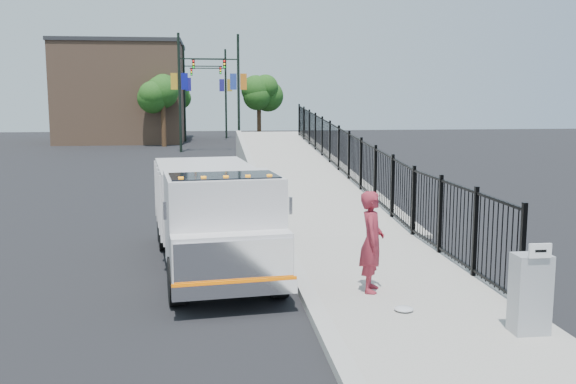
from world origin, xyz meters
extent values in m
plane|color=black|center=(0.00, 0.00, 0.00)|extent=(120.00, 120.00, 0.00)
cube|color=#9E998E|center=(1.93, -2.00, 0.06)|extent=(3.55, 12.00, 0.12)
cube|color=#ADAAA3|center=(0.00, -2.00, 0.08)|extent=(0.30, 12.00, 0.16)
cube|color=#9E998E|center=(2.12, 16.00, 0.00)|extent=(3.95, 24.06, 3.19)
cube|color=black|center=(3.55, 12.00, 0.90)|extent=(0.10, 28.00, 1.80)
cube|color=black|center=(-1.79, 1.99, 0.49)|extent=(1.59, 6.18, 0.20)
cube|color=silver|center=(-1.56, -0.07, 1.39)|extent=(2.33, 2.21, 1.80)
cube|color=silver|center=(-1.43, -1.18, 0.94)|extent=(2.17, 0.87, 0.90)
cube|color=silver|center=(-1.39, -1.51, 0.94)|extent=(2.06, 0.31, 0.76)
cube|color=silver|center=(-1.39, -1.59, 0.49)|extent=(2.16, 0.41, 0.25)
cube|color=#FF6A00|center=(-1.39, -1.59, 0.63)|extent=(2.15, 0.29, 0.05)
cube|color=black|center=(-1.53, -0.29, 1.93)|extent=(2.10, 1.39, 0.76)
cube|color=silver|center=(-1.93, 3.15, 1.39)|extent=(2.57, 4.00, 1.53)
cube|color=silver|center=(-2.58, -1.09, 1.80)|extent=(0.06, 0.06, 0.31)
cube|color=silver|center=(-0.34, -0.83, 1.80)|extent=(0.06, 0.06, 0.31)
cube|color=orange|center=(-2.30, -0.69, 2.31)|extent=(0.10, 0.08, 0.05)
cube|color=orange|center=(-1.90, -0.65, 2.31)|extent=(0.10, 0.08, 0.05)
cube|color=orange|center=(-1.50, -0.60, 2.31)|extent=(0.10, 0.08, 0.05)
cube|color=orange|center=(-1.10, -0.56, 2.31)|extent=(0.10, 0.08, 0.05)
cube|color=orange|center=(-0.69, -0.51, 2.31)|extent=(0.10, 0.08, 0.05)
cylinder|color=black|center=(-2.43, -0.80, 0.45)|extent=(0.39, 0.93, 0.90)
cylinder|color=black|center=(-0.55, -0.59, 0.45)|extent=(0.39, 0.93, 0.90)
cylinder|color=black|center=(-2.93, 3.58, 0.45)|extent=(0.39, 0.93, 0.90)
cylinder|color=black|center=(-1.05, 3.80, 0.45)|extent=(0.39, 0.93, 0.90)
cylinder|color=black|center=(-3.04, 4.57, 0.45)|extent=(0.39, 0.93, 0.90)
cylinder|color=black|center=(-1.16, 4.78, 0.45)|extent=(0.39, 0.93, 0.90)
imported|color=maroon|center=(1.20, -0.77, 1.07)|extent=(0.64, 0.80, 1.91)
cube|color=gray|center=(3.10, -3.18, 0.75)|extent=(0.55, 0.40, 1.25)
cube|color=white|center=(3.10, -3.40, 1.48)|extent=(0.35, 0.04, 0.22)
ellipsoid|color=silver|center=(1.48, -1.97, 0.16)|extent=(0.33, 0.33, 0.08)
cylinder|color=black|center=(-3.75, 32.22, 4.00)|extent=(0.18, 0.18, 8.00)
cube|color=black|center=(-2.15, 32.22, 6.30)|extent=(3.20, 0.08, 0.08)
cube|color=black|center=(-0.71, 32.22, 5.95)|extent=(0.18, 0.22, 0.60)
cube|color=navy|center=(-3.40, 32.22, 4.80)|extent=(0.45, 0.04, 1.10)
cube|color=gold|center=(-4.10, 32.22, 4.80)|extent=(0.45, 0.04, 1.10)
cylinder|color=black|center=(0.25, 32.63, 4.00)|extent=(0.18, 0.18, 8.00)
cube|color=black|center=(-1.35, 32.63, 6.30)|extent=(3.20, 0.08, 0.08)
cube|color=black|center=(-2.79, 32.63, 5.95)|extent=(0.18, 0.22, 0.60)
cube|color=orange|center=(0.60, 32.63, 4.80)|extent=(0.45, 0.04, 1.10)
cube|color=#273F99|center=(-0.10, 32.63, 4.80)|extent=(0.45, 0.04, 1.10)
cylinder|color=black|center=(-3.83, 42.79, 4.00)|extent=(0.18, 0.18, 8.00)
cube|color=black|center=(-2.23, 42.79, 6.30)|extent=(3.20, 0.08, 0.08)
cube|color=black|center=(-0.79, 42.79, 5.95)|extent=(0.18, 0.22, 0.60)
cube|color=#211D98|center=(-3.48, 42.79, 4.80)|extent=(0.45, 0.04, 1.10)
cube|color=orange|center=(-4.18, 42.79, 4.80)|extent=(0.45, 0.04, 1.10)
cylinder|color=black|center=(-0.27, 46.69, 4.00)|extent=(0.18, 0.18, 8.00)
cube|color=black|center=(-1.87, 46.69, 6.30)|extent=(3.20, 0.08, 0.08)
cube|color=black|center=(-3.31, 46.69, 5.95)|extent=(0.18, 0.22, 0.60)
cube|color=gold|center=(0.08, 46.69, 4.80)|extent=(0.45, 0.04, 1.10)
cube|color=navy|center=(-0.62, 46.69, 4.80)|extent=(0.45, 0.04, 1.10)
cylinder|color=#382314|center=(-5.25, 37.52, 1.60)|extent=(0.36, 0.36, 3.20)
sphere|color=#194714|center=(-5.25, 37.52, 4.00)|extent=(2.57, 2.57, 2.57)
cylinder|color=#382314|center=(2.33, 41.45, 1.60)|extent=(0.36, 0.36, 3.20)
sphere|color=#194714|center=(2.33, 41.45, 4.00)|extent=(2.39, 2.39, 2.39)
cylinder|color=#382314|center=(-4.83, 49.24, 1.60)|extent=(0.36, 0.36, 3.20)
sphere|color=#194714|center=(-4.83, 49.24, 4.00)|extent=(2.39, 2.39, 2.39)
cube|color=#8C664C|center=(-9.00, 44.00, 4.00)|extent=(10.00, 10.00, 8.00)
camera|label=1|loc=(-1.78, -12.22, 3.76)|focal=40.00mm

